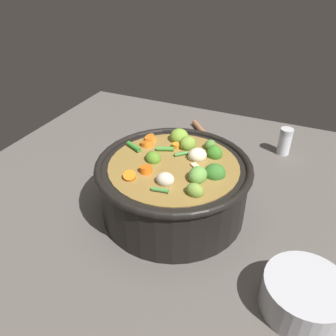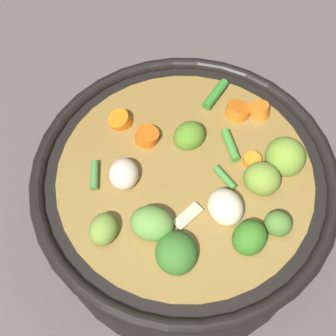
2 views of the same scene
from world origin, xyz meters
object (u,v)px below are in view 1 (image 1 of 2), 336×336
Objects in this scene: salt_shaker at (285,141)px; cooking_pot at (174,186)px; wooden_spoon at (186,138)px; small_saucepan at (304,298)px.

cooking_pot is at bearing 152.33° from salt_shaker.
wooden_spoon is 0.28m from salt_shaker.
salt_shaker is 0.50m from small_saucepan.
cooking_pot is at bearing -163.32° from wooden_spoon.
wooden_spoon is (0.31, 0.09, -0.06)m from cooking_pot.
cooking_pot is 0.33m from wooden_spoon.
small_saucepan is (-0.49, -0.10, -0.01)m from salt_shaker.
wooden_spoon is 0.91× the size of small_saucepan.
salt_shaker reaches higher than small_saucepan.
salt_shaker is at bearing 11.53° from small_saucepan.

